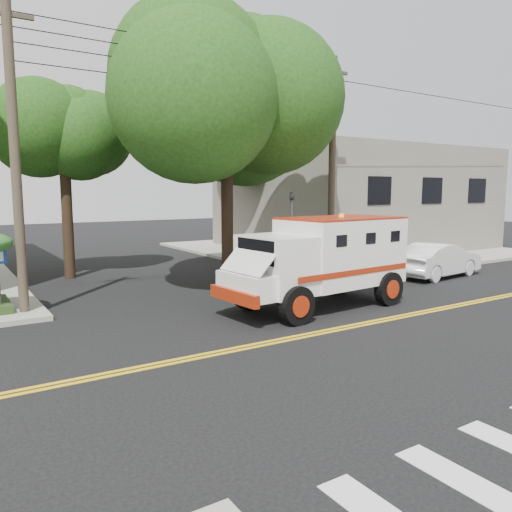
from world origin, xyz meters
TOP-DOWN VIEW (x-y plane):
  - ground at (0.00, 0.00)m, footprint 100.00×100.00m
  - sidewalk_ne at (13.50, 13.50)m, footprint 17.00×17.00m
  - building_right at (15.00, 14.00)m, footprint 14.00×12.00m
  - utility_pole_left at (-5.60, 6.00)m, footprint 0.28×0.28m
  - utility_pole_right at (6.30, 6.20)m, footprint 0.28×0.28m
  - tree_main at (1.94, 6.21)m, footprint 6.08×5.70m
  - tree_left at (-2.68, 11.79)m, footprint 4.48×4.20m
  - tree_right at (8.84, 15.77)m, footprint 4.80×4.50m
  - traffic_signal at (3.80, 5.60)m, footprint 0.15×0.18m
  - armored_truck at (2.49, 2.20)m, footprint 6.34×2.90m
  - parked_sedan at (10.24, 3.80)m, footprint 4.59×2.02m
  - pedestrian_a at (8.92, 5.50)m, footprint 0.57×0.39m
  - pedestrian_b at (6.30, 5.50)m, footprint 0.83×0.70m

SIDE VIEW (x-z plane):
  - ground at x=0.00m, z-range 0.00..0.00m
  - sidewalk_ne at x=13.50m, z-range 0.00..0.15m
  - parked_sedan at x=10.24m, z-range 0.00..1.46m
  - pedestrian_b at x=6.30m, z-range 0.15..1.65m
  - pedestrian_a at x=8.92m, z-range 0.15..1.69m
  - armored_truck at x=2.49m, z-range 0.19..3.01m
  - traffic_signal at x=3.80m, z-range 0.43..4.03m
  - building_right at x=15.00m, z-range 0.15..6.15m
  - utility_pole_left at x=-5.60m, z-range 0.00..9.00m
  - utility_pole_right at x=6.30m, z-range 0.00..9.00m
  - tree_left at x=-2.68m, z-range 1.88..9.58m
  - tree_right at x=8.84m, z-range 1.99..10.19m
  - tree_main at x=1.94m, z-range 2.27..12.12m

